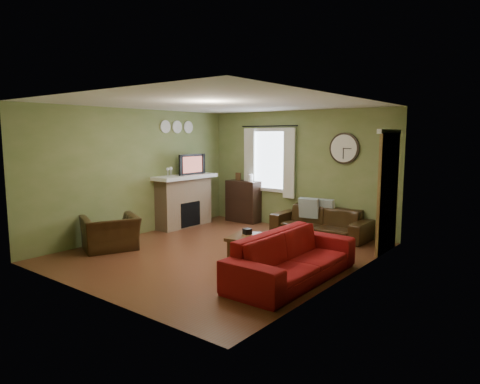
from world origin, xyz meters
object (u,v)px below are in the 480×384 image
Objects in this scene: sofa_red at (293,257)px; armchair at (110,233)px; coffee_table at (251,246)px; bookshelf at (243,201)px; sofa_brown at (320,222)px.

armchair is at bearing 100.45° from sofa_red.
bookshelf is at bearing 130.07° from coffee_table.
armchair is at bearing -95.56° from bookshelf.
sofa_red is at bearing 124.03° from armchair.
sofa_brown is 2.92× the size of coffee_table.
sofa_red reaches higher than sofa_brown.
bookshelf reaches higher than sofa_brown.
sofa_brown is at bearing 19.59° from sofa_red.
sofa_red reaches higher than armchair.
bookshelf reaches higher than sofa_red.
armchair reaches higher than sofa_brown.
armchair is at bearing -152.54° from coffee_table.
sofa_red is 3.36× the size of coffee_table.
bookshelf is 3.52m from armchair.
sofa_brown is 2.81m from sofa_red.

